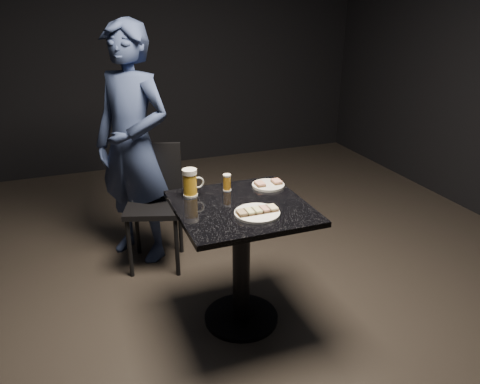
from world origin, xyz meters
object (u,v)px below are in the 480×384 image
at_px(plate_large, 257,213).
at_px(beer_tumbler, 227,182).
at_px(chair, 155,197).
at_px(plate_small, 268,185).
at_px(beer_mug, 190,182).
at_px(patron, 133,146).
at_px(table, 241,245).

relative_size(plate_large, beer_tumbler, 2.42).
bearing_deg(chair, plate_small, -49.91).
bearing_deg(beer_mug, beer_tumbler, 0.30).
distance_m(plate_large, patron, 1.24).
relative_size(plate_small, beer_tumbler, 1.96).
bearing_deg(plate_large, plate_small, 57.69).
bearing_deg(plate_small, beer_mug, 176.47).
xyz_separation_m(table, beer_mug, (-0.22, 0.23, 0.32)).
relative_size(table, chair, 0.87).
relative_size(patron, beer_mug, 10.59).
bearing_deg(beer_tumbler, beer_mug, -179.70).
height_order(beer_mug, chair, beer_mug).
bearing_deg(table, plate_small, 38.74).
height_order(plate_large, beer_mug, beer_mug).
xyz_separation_m(patron, chair, (0.10, -0.15, -0.34)).
distance_m(patron, chair, 0.38).
bearing_deg(beer_tumbler, patron, 117.69).
bearing_deg(plate_small, beer_tumbler, 173.14).
bearing_deg(beer_mug, plate_small, -3.53).
relative_size(plate_large, patron, 0.14).
bearing_deg(patron, plate_small, -2.12).
xyz_separation_m(plate_small, table, (-0.25, -0.20, -0.25)).
bearing_deg(patron, chair, -7.63).
xyz_separation_m(plate_large, table, (-0.03, 0.14, -0.25)).
bearing_deg(table, patron, 112.21).
distance_m(plate_large, table, 0.29).
bearing_deg(patron, beer_mug, -27.20).
relative_size(plate_large, beer_mug, 1.50).
relative_size(beer_mug, chair, 0.18).
xyz_separation_m(plate_large, patron, (-0.45, 1.15, 0.08)).
bearing_deg(chair, beer_tumbler, -63.74).
bearing_deg(plate_small, table, -141.26).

